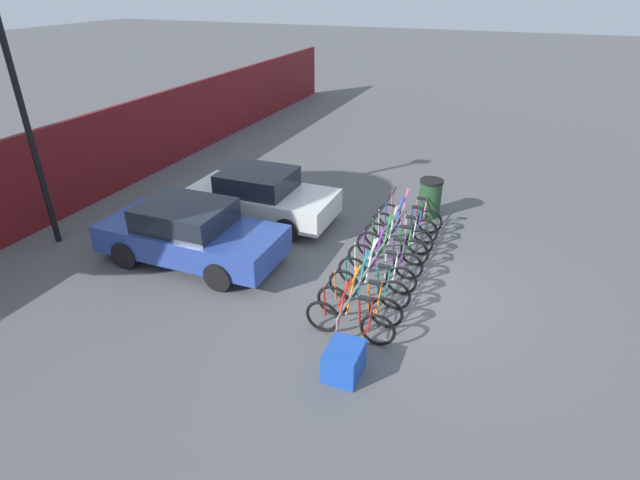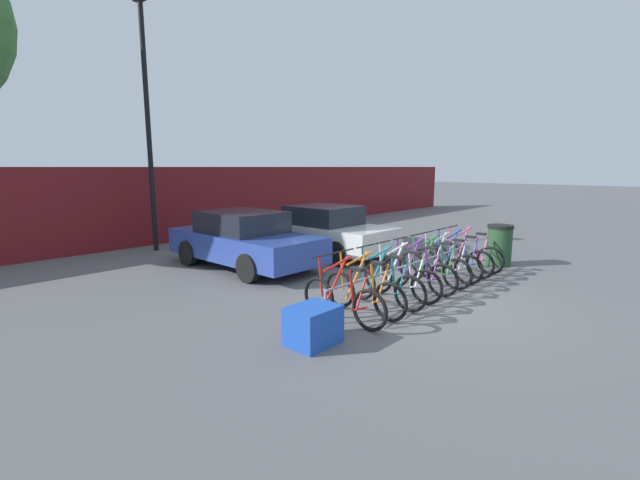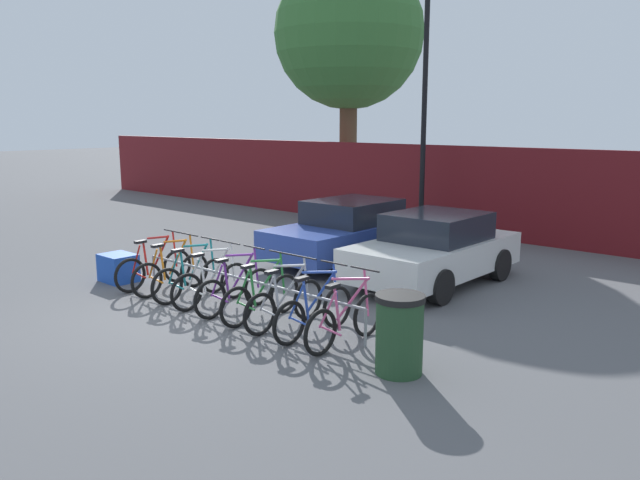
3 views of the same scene
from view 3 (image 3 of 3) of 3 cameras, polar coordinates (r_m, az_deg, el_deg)
name	(u,v)px [view 3 (image 3 of 3)]	position (r m, az deg, el deg)	size (l,w,h in m)	color
ground_plane	(192,313)	(10.69, -11.61, -6.54)	(120.00, 120.00, 0.00)	#59595B
hoarding_wall	(472,192)	(17.68, 13.77, 4.33)	(36.00, 0.16, 2.48)	maroon
bike_rack	(242,281)	(10.58, -7.14, -3.76)	(5.29, 0.04, 0.57)	gray
bicycle_red	(154,268)	(12.37, -14.91, -2.50)	(0.68, 1.71, 1.05)	black
bicycle_orange	(171,273)	(11.92, -13.44, -2.93)	(0.68, 1.71, 1.05)	black
bicycle_teal	(192,278)	(11.43, -11.65, -3.44)	(0.68, 1.71, 1.05)	black
bicycle_white	(212,284)	(10.99, -9.89, -3.95)	(0.68, 1.71, 1.05)	black
bicycle_purple	(235,290)	(10.52, -7.76, -4.56)	(0.68, 1.71, 1.05)	black
bicycle_green	(261,297)	(10.06, -5.39, -5.23)	(0.68, 1.71, 1.05)	black
bicycle_silver	(285,304)	(9.69, -3.23, -5.83)	(0.68, 1.71, 1.05)	black
bicycle_blue	(314,312)	(9.28, -0.53, -6.56)	(0.68, 1.71, 1.05)	black
bicycle_pink	(345,320)	(8.91, 2.32, -7.32)	(0.68, 1.71, 1.05)	black
car_blue	(350,231)	(14.16, 2.78, 0.83)	(1.91, 4.20, 1.40)	#2D479E
car_white	(434,249)	(12.36, 10.40, -0.84)	(1.91, 3.90, 1.40)	silver
lamp_post	(425,91)	(17.23, 9.56, 13.33)	(0.24, 0.44, 7.16)	black
trash_bin	(399,334)	(7.99, 7.27, -8.51)	(0.63, 0.63, 1.03)	#234728
cargo_crate	(118,268)	(13.05, -17.95, -2.43)	(0.70, 0.56, 0.55)	blue
tree_behind_hoarding	(349,35)	(22.55, 2.67, 18.25)	(5.15, 5.15, 8.68)	brown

